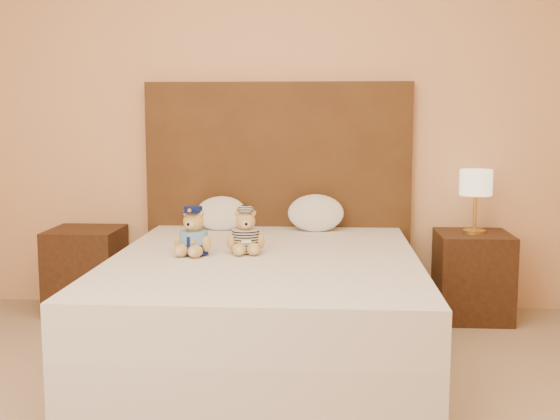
% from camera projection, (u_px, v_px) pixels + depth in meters
% --- Properties ---
extents(bed, '(1.60, 2.00, 0.55)m').
position_uv_depth(bed, '(265.00, 307.00, 3.73)').
color(bed, white).
rests_on(bed, ground).
extents(headboard, '(1.75, 0.08, 1.50)m').
position_uv_depth(headboard, '(278.00, 196.00, 4.66)').
color(headboard, '#503518').
rests_on(headboard, ground).
extents(nightstand_left, '(0.45, 0.45, 0.55)m').
position_uv_depth(nightstand_left, '(86.00, 270.00, 4.60)').
color(nightstand_left, '#3C2313').
rests_on(nightstand_left, ground).
extents(nightstand_right, '(0.45, 0.45, 0.55)m').
position_uv_depth(nightstand_right, '(472.00, 276.00, 4.44)').
color(nightstand_right, '#3C2313').
rests_on(nightstand_right, ground).
extents(lamp, '(0.20, 0.20, 0.40)m').
position_uv_depth(lamp, '(476.00, 186.00, 4.36)').
color(lamp, gold).
rests_on(lamp, nightstand_right).
extents(teddy_police, '(0.26, 0.26, 0.26)m').
position_uv_depth(teddy_police, '(194.00, 231.00, 3.70)').
color(teddy_police, tan).
rests_on(teddy_police, bed).
extents(teddy_prisoner, '(0.25, 0.24, 0.24)m').
position_uv_depth(teddy_prisoner, '(246.00, 231.00, 3.75)').
color(teddy_prisoner, tan).
rests_on(teddy_prisoner, bed).
extents(pillow_left, '(0.33, 0.21, 0.23)m').
position_uv_depth(pillow_left, '(221.00, 212.00, 4.52)').
color(pillow_left, white).
rests_on(pillow_left, bed).
extents(pillow_right, '(0.36, 0.23, 0.25)m').
position_uv_depth(pillow_right, '(316.00, 211.00, 4.48)').
color(pillow_right, white).
rests_on(pillow_right, bed).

